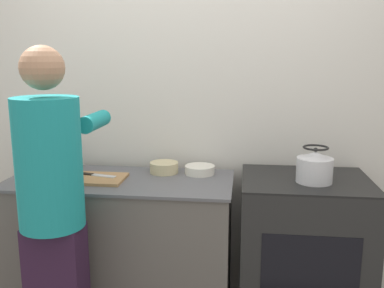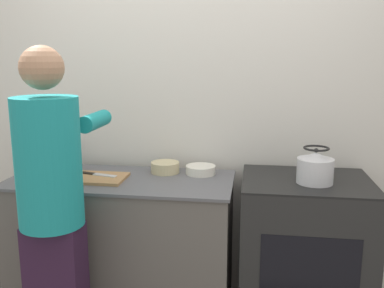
{
  "view_description": "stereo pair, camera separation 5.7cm",
  "coord_description": "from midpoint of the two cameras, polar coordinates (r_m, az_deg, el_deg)",
  "views": [
    {
      "loc": [
        0.34,
        -2.17,
        1.64
      ],
      "look_at": [
        0.05,
        0.21,
        1.15
      ],
      "focal_mm": 40.0,
      "sensor_mm": 36.0,
      "label": 1
    },
    {
      "loc": [
        0.4,
        -2.16,
        1.64
      ],
      "look_at": [
        0.05,
        0.21,
        1.15
      ],
      "focal_mm": 40.0,
      "sensor_mm": 36.0,
      "label": 2
    }
  ],
  "objects": [
    {
      "name": "wall_back",
      "position": [
        2.88,
        -0.45,
        4.91
      ],
      "size": [
        8.0,
        0.05,
        2.6
      ],
      "color": "silver",
      "rests_on": "ground_plane"
    },
    {
      "name": "knife",
      "position": [
        2.72,
        -13.27,
        -4.04
      ],
      "size": [
        0.25,
        0.09,
        0.01
      ],
      "rotation": [
        0.0,
        0.0,
        -0.24
      ],
      "color": "silver",
      "rests_on": "cutting_board"
    },
    {
      "name": "counter",
      "position": [
        2.84,
        -9.84,
        -13.32
      ],
      "size": [
        1.38,
        0.61,
        0.9
      ],
      "color": "#5B5651",
      "rests_on": "ground_plane"
    },
    {
      "name": "bowl_mixing",
      "position": [
        2.78,
        -4.33,
        -3.15
      ],
      "size": [
        0.18,
        0.18,
        0.07
      ],
      "color": "#C6B789",
      "rests_on": "counter"
    },
    {
      "name": "cutting_board",
      "position": [
        2.69,
        -13.63,
        -4.5
      ],
      "size": [
        0.38,
        0.26,
        0.02
      ],
      "color": "#A87A4C",
      "rests_on": "counter"
    },
    {
      "name": "canister_jar",
      "position": [
        2.92,
        -17.95,
        -1.78
      ],
      "size": [
        0.15,
        0.15,
        0.19
      ],
      "color": "#4C4C51",
      "rests_on": "counter"
    },
    {
      "name": "person",
      "position": [
        2.31,
        -18.79,
        -7.11
      ],
      "size": [
        0.37,
        0.61,
        1.69
      ],
      "color": "#2C172E",
      "rests_on": "ground_plane"
    },
    {
      "name": "kettle",
      "position": [
        2.51,
        15.4,
        -3.01
      ],
      "size": [
        0.2,
        0.2,
        0.21
      ],
      "color": "silver",
      "rests_on": "oven"
    },
    {
      "name": "oven",
      "position": [
        2.75,
        13.89,
        -13.9
      ],
      "size": [
        0.75,
        0.61,
        0.93
      ],
      "color": "black",
      "rests_on": "ground_plane"
    },
    {
      "name": "bowl_prep",
      "position": [
        2.75,
        0.44,
        -3.46
      ],
      "size": [
        0.19,
        0.19,
        0.05
      ],
      "color": "silver",
      "rests_on": "counter"
    }
  ]
}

